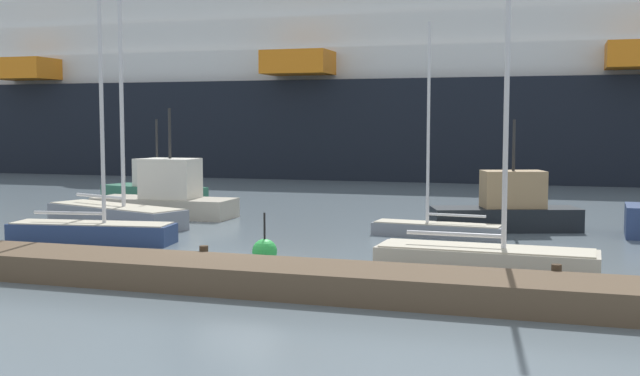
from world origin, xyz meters
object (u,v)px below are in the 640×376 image
(sailboat_0, at_px, (92,227))
(sailboat_1, at_px, (437,226))
(sailboat_3, at_px, (486,257))
(channel_buoy_0, at_px, (265,251))
(fishing_boat_1, at_px, (155,189))
(cruise_ship, at_px, (472,91))
(sailboat_2, at_px, (115,211))
(fishing_boat_2, at_px, (167,197))
(fishing_boat_3, at_px, (508,209))

(sailboat_0, xyz_separation_m, sailboat_1, (11.03, 5.04, -0.16))
(sailboat_3, xyz_separation_m, channel_buoy_0, (-6.33, -0.26, -0.13))
(fishing_boat_1, bearing_deg, channel_buoy_0, -35.07)
(sailboat_3, height_order, fishing_boat_1, sailboat_3)
(sailboat_1, bearing_deg, fishing_boat_1, -18.52)
(channel_buoy_0, distance_m, cruise_ship, 41.22)
(sailboat_2, height_order, fishing_boat_2, sailboat_2)
(sailboat_2, xyz_separation_m, cruise_ship, (9.88, 34.74, 5.88))
(fishing_boat_1, relative_size, fishing_boat_2, 0.94)
(sailboat_0, bearing_deg, channel_buoy_0, -23.17)
(sailboat_2, xyz_separation_m, fishing_boat_3, (14.99, 3.36, 0.23))
(sailboat_0, bearing_deg, sailboat_2, 104.11)
(cruise_ship, bearing_deg, fishing_boat_2, -107.23)
(sailboat_2, height_order, cruise_ship, cruise_ship)
(sailboat_1, xyz_separation_m, fishing_boat_3, (2.30, 2.41, 0.44))
(channel_buoy_0, bearing_deg, fishing_boat_2, 131.76)
(sailboat_2, relative_size, fishing_boat_1, 2.12)
(sailboat_0, relative_size, sailboat_1, 1.44)
(sailboat_0, xyz_separation_m, cruise_ship, (8.22, 38.83, 5.93))
(fishing_boat_1, distance_m, fishing_boat_3, 17.96)
(fishing_boat_3, relative_size, channel_buoy_0, 3.83)
(fishing_boat_3, bearing_deg, sailboat_1, -152.86)
(fishing_boat_1, bearing_deg, fishing_boat_2, -39.72)
(fishing_boat_2, distance_m, fishing_boat_3, 14.47)
(sailboat_1, bearing_deg, sailboat_2, 9.08)
(fishing_boat_1, distance_m, channel_buoy_0, 17.58)
(sailboat_1, distance_m, channel_buoy_0, 7.99)
(sailboat_0, height_order, sailboat_1, sailboat_0)
(fishing_boat_3, distance_m, cruise_ship, 32.29)
(sailboat_3, height_order, cruise_ship, cruise_ship)
(cruise_ship, bearing_deg, fishing_boat_1, -115.11)
(cruise_ship, bearing_deg, sailboat_3, -83.36)
(sailboat_1, xyz_separation_m, fishing_boat_2, (-12.17, 2.27, 0.51))
(fishing_boat_1, xyz_separation_m, fishing_boat_3, (17.47, -4.13, 0.02))
(fishing_boat_1, height_order, fishing_boat_2, fishing_boat_2)
(sailboat_0, height_order, cruise_ship, cruise_ship)
(sailboat_0, xyz_separation_m, sailboat_3, (13.43, -1.66, -0.04))
(sailboat_2, distance_m, channel_buoy_0, 10.63)
(sailboat_2, xyz_separation_m, sailboat_3, (15.09, -5.75, -0.09))
(cruise_ship, bearing_deg, fishing_boat_3, -81.46)
(sailboat_3, height_order, fishing_boat_3, sailboat_3)
(sailboat_0, relative_size, sailboat_3, 1.11)
(sailboat_1, height_order, sailboat_2, sailboat_2)
(sailboat_0, xyz_separation_m, fishing_boat_3, (13.32, 7.45, 0.29))
(sailboat_3, bearing_deg, channel_buoy_0, -175.94)
(sailboat_1, relative_size, cruise_ship, 0.06)
(cruise_ship, bearing_deg, sailboat_0, -102.65)
(sailboat_1, xyz_separation_m, cruise_ship, (-2.81, 33.79, 6.09))
(sailboat_1, distance_m, fishing_boat_2, 12.39)
(fishing_boat_1, xyz_separation_m, fishing_boat_2, (3.01, -4.27, 0.09))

